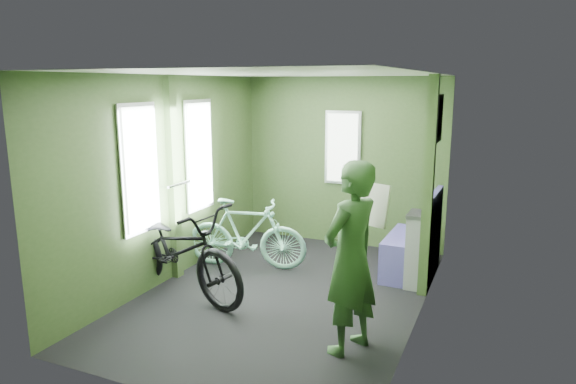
% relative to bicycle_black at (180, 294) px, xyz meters
% --- Properties ---
extents(room, '(4.00, 4.02, 2.31)m').
position_rel_bicycle_black_xyz_m(room, '(0.99, 0.48, 1.44)').
color(room, black).
rests_on(room, ground).
extents(bicycle_black, '(2.06, 1.29, 1.07)m').
position_rel_bicycle_black_xyz_m(bicycle_black, '(0.00, 0.00, 0.00)').
color(bicycle_black, black).
rests_on(bicycle_black, ground).
extents(bicycle_mint, '(1.55, 0.82, 0.93)m').
position_rel_bicycle_black_xyz_m(bicycle_mint, '(0.29, 0.98, 0.00)').
color(bicycle_mint, '#8DE0C1').
rests_on(bicycle_mint, ground).
extents(passenger, '(0.58, 0.71, 1.62)m').
position_rel_bicycle_black_xyz_m(passenger, '(1.99, -0.39, 0.81)').
color(passenger, '#345830').
rests_on(passenger, ground).
extents(waste_box, '(0.25, 0.35, 0.84)m').
position_rel_bicycle_black_xyz_m(waste_box, '(2.28, 1.24, 0.42)').
color(waste_box, gray).
rests_on(waste_box, ground).
extents(bench_seat, '(0.54, 0.96, 1.00)m').
position_rel_bicycle_black_xyz_m(bench_seat, '(2.17, 1.57, 0.30)').
color(bench_seat, navy).
rests_on(bench_seat, ground).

